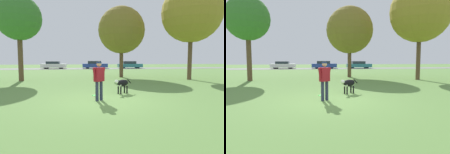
{
  "view_description": "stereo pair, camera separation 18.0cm",
  "coord_description": "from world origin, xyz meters",
  "views": [
    {
      "loc": [
        -0.91,
        -7.98,
        1.69
      ],
      "look_at": [
        0.39,
        0.86,
        0.9
      ],
      "focal_mm": 32.0,
      "sensor_mm": 36.0,
      "label": 1
    },
    {
      "loc": [
        -0.73,
        -8.0,
        1.69
      ],
      "look_at": [
        0.39,
        0.86,
        0.9
      ],
      "focal_mm": 32.0,
      "sensor_mm": 36.0,
      "label": 2
    }
  ],
  "objects": [
    {
      "name": "parked_car_teal",
      "position": [
        7.96,
        29.08,
        0.67
      ],
      "size": [
        4.59,
        1.8,
        1.36
      ],
      "rotation": [
        0.0,
        0.0,
        0.0
      ],
      "color": "teal",
      "rests_on": "ground_plane"
    },
    {
      "name": "dog",
      "position": [
        1.01,
        1.61,
        0.51
      ],
      "size": [
        0.97,
        0.7,
        0.71
      ],
      "rotation": [
        0.0,
        0.0,
        3.73
      ],
      "color": "black",
      "rests_on": "ground_plane"
    },
    {
      "name": "tree_near_right",
      "position": [
        7.96,
        7.63,
        5.5
      ],
      "size": [
        4.85,
        4.85,
        7.94
      ],
      "color": "brown",
      "rests_on": "ground_plane"
    },
    {
      "name": "tree_near_left",
      "position": [
        -5.68,
        8.44,
        4.81
      ],
      "size": [
        3.4,
        3.4,
        6.55
      ],
      "color": "brown",
      "rests_on": "ground_plane"
    },
    {
      "name": "frisbee",
      "position": [
        -0.36,
        1.27,
        0.01
      ],
      "size": [
        0.26,
        0.26,
        0.02
      ],
      "color": "#33D838",
      "rests_on": "ground_plane"
    },
    {
      "name": "parked_car_white",
      "position": [
        -6.12,
        29.4,
        0.67
      ],
      "size": [
        4.46,
        2.02,
        1.33
      ],
      "rotation": [
        0.0,
        0.0,
        -0.05
      ],
      "color": "white",
      "rests_on": "ground_plane"
    },
    {
      "name": "parked_car_blue",
      "position": [
        1.32,
        28.88,
        0.7
      ],
      "size": [
        4.59,
        1.86,
        1.4
      ],
      "rotation": [
        0.0,
        0.0,
        -0.01
      ],
      "color": "#284293",
      "rests_on": "ground_plane"
    },
    {
      "name": "person",
      "position": [
        -0.26,
        0.09,
        0.94
      ],
      "size": [
        0.59,
        0.48,
        1.6
      ],
      "rotation": [
        0.0,
        0.0,
        0.65
      ],
      "color": "#2D334C",
      "rests_on": "ground_plane"
    },
    {
      "name": "tree_mid_center",
      "position": [
        2.73,
        10.7,
        4.42
      ],
      "size": [
        4.38,
        4.38,
        6.62
      ],
      "color": "brown",
      "rests_on": "ground_plane"
    },
    {
      "name": "far_road_strip",
      "position": [
        0.0,
        29.19,
        0.01
      ],
      "size": [
        120.0,
        6.0,
        0.01
      ],
      "color": "gray",
      "rests_on": "ground_plane"
    },
    {
      "name": "ground_plane",
      "position": [
        0.0,
        0.0,
        0.0
      ],
      "size": [
        120.0,
        120.0,
        0.0
      ],
      "primitive_type": "plane",
      "color": "#608C42"
    }
  ]
}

